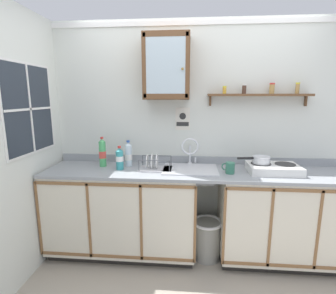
{
  "coord_description": "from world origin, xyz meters",
  "views": [
    {
      "loc": [
        -0.05,
        -2.18,
        1.66
      ],
      "look_at": [
        -0.28,
        0.44,
        1.14
      ],
      "focal_mm": 27.62,
      "sensor_mm": 36.0,
      "label": 1
    }
  ],
  "objects_px": {
    "saucepan": "(261,159)",
    "mug": "(230,168)",
    "hot_plate_stove": "(273,168)",
    "wall_cabinet": "(167,67)",
    "bottle_soda_green_1": "(103,153)",
    "warning_sign": "(183,119)",
    "bottle_detergent_teal_2": "(120,159)",
    "trash_bin": "(207,238)",
    "sink": "(190,170)",
    "dish_rack": "(154,166)",
    "bottle_water_clear_0": "(128,155)"
  },
  "relations": [
    {
      "from": "mug",
      "to": "wall_cabinet",
      "type": "bearing_deg",
      "value": 159.27
    },
    {
      "from": "hot_plate_stove",
      "to": "wall_cabinet",
      "type": "bearing_deg",
      "value": 170.87
    },
    {
      "from": "bottle_detergent_teal_2",
      "to": "warning_sign",
      "type": "bearing_deg",
      "value": 27.05
    },
    {
      "from": "sink",
      "to": "dish_rack",
      "type": "relative_size",
      "value": 1.66
    },
    {
      "from": "sink",
      "to": "dish_rack",
      "type": "bearing_deg",
      "value": -173.91
    },
    {
      "from": "sink",
      "to": "hot_plate_stove",
      "type": "height_order",
      "value": "sink"
    },
    {
      "from": "warning_sign",
      "to": "bottle_water_clear_0",
      "type": "bearing_deg",
      "value": -162.45
    },
    {
      "from": "dish_rack",
      "to": "trash_bin",
      "type": "xyz_separation_m",
      "value": [
        0.55,
        -0.04,
        -0.76
      ]
    },
    {
      "from": "bottle_water_clear_0",
      "to": "trash_bin",
      "type": "bearing_deg",
      "value": -10.13
    },
    {
      "from": "bottle_detergent_teal_2",
      "to": "mug",
      "type": "xyz_separation_m",
      "value": [
        1.09,
        -0.05,
        -0.06
      ]
    },
    {
      "from": "hot_plate_stove",
      "to": "bottle_soda_green_1",
      "type": "xyz_separation_m",
      "value": [
        -1.73,
        0.08,
        0.1
      ]
    },
    {
      "from": "hot_plate_stove",
      "to": "mug",
      "type": "relative_size",
      "value": 3.86
    },
    {
      "from": "sink",
      "to": "bottle_soda_green_1",
      "type": "relative_size",
      "value": 1.73
    },
    {
      "from": "bottle_water_clear_0",
      "to": "wall_cabinet",
      "type": "height_order",
      "value": "wall_cabinet"
    },
    {
      "from": "mug",
      "to": "trash_bin",
      "type": "xyz_separation_m",
      "value": [
        -0.19,
        0.03,
        -0.77
      ]
    },
    {
      "from": "hot_plate_stove",
      "to": "trash_bin",
      "type": "distance_m",
      "value": 0.98
    },
    {
      "from": "warning_sign",
      "to": "dish_rack",
      "type": "bearing_deg",
      "value": -133.25
    },
    {
      "from": "sink",
      "to": "saucepan",
      "type": "relative_size",
      "value": 1.67
    },
    {
      "from": "bottle_soda_green_1",
      "to": "bottle_detergent_teal_2",
      "type": "distance_m",
      "value": 0.24
    },
    {
      "from": "saucepan",
      "to": "mug",
      "type": "bearing_deg",
      "value": -163.52
    },
    {
      "from": "trash_bin",
      "to": "warning_sign",
      "type": "bearing_deg",
      "value": 129.97
    },
    {
      "from": "bottle_soda_green_1",
      "to": "warning_sign",
      "type": "xyz_separation_m",
      "value": [
        0.83,
        0.22,
        0.34
      ]
    },
    {
      "from": "bottle_detergent_teal_2",
      "to": "warning_sign",
      "type": "relative_size",
      "value": 1.0
    },
    {
      "from": "hot_plate_stove",
      "to": "bottle_water_clear_0",
      "type": "xyz_separation_m",
      "value": [
        -1.46,
        0.12,
        0.08
      ]
    },
    {
      "from": "bottle_soda_green_1",
      "to": "mug",
      "type": "relative_size",
      "value": 2.54
    },
    {
      "from": "dish_rack",
      "to": "mug",
      "type": "bearing_deg",
      "value": -5.74
    },
    {
      "from": "saucepan",
      "to": "dish_rack",
      "type": "height_order",
      "value": "dish_rack"
    },
    {
      "from": "sink",
      "to": "bottle_soda_green_1",
      "type": "height_order",
      "value": "bottle_soda_green_1"
    },
    {
      "from": "bottle_detergent_teal_2",
      "to": "mug",
      "type": "relative_size",
      "value": 1.96
    },
    {
      "from": "bottle_water_clear_0",
      "to": "bottle_detergent_teal_2",
      "type": "xyz_separation_m",
      "value": [
        -0.06,
        -0.14,
        -0.01
      ]
    },
    {
      "from": "bottle_soda_green_1",
      "to": "warning_sign",
      "type": "distance_m",
      "value": 0.92
    },
    {
      "from": "warning_sign",
      "to": "saucepan",
      "type": "bearing_deg",
      "value": -19.28
    },
    {
      "from": "warning_sign",
      "to": "hot_plate_stove",
      "type": "bearing_deg",
      "value": -18.21
    },
    {
      "from": "bottle_soda_green_1",
      "to": "dish_rack",
      "type": "relative_size",
      "value": 0.96
    },
    {
      "from": "bottle_water_clear_0",
      "to": "wall_cabinet",
      "type": "bearing_deg",
      "value": 7.53
    },
    {
      "from": "hot_plate_stove",
      "to": "trash_bin",
      "type": "bearing_deg",
      "value": -176.95
    },
    {
      "from": "bottle_detergent_teal_2",
      "to": "mug",
      "type": "bearing_deg",
      "value": -2.39
    },
    {
      "from": "bottle_detergent_teal_2",
      "to": "sink",
      "type": "bearing_deg",
      "value": 5.4
    },
    {
      "from": "sink",
      "to": "mug",
      "type": "height_order",
      "value": "sink"
    },
    {
      "from": "sink",
      "to": "trash_bin",
      "type": "height_order",
      "value": "sink"
    },
    {
      "from": "dish_rack",
      "to": "mug",
      "type": "height_order",
      "value": "dish_rack"
    },
    {
      "from": "hot_plate_stove",
      "to": "bottle_water_clear_0",
      "type": "height_order",
      "value": "bottle_water_clear_0"
    },
    {
      "from": "wall_cabinet",
      "to": "saucepan",
      "type": "bearing_deg",
      "value": -8.89
    },
    {
      "from": "bottle_soda_green_1",
      "to": "warning_sign",
      "type": "relative_size",
      "value": 1.3
    },
    {
      "from": "hot_plate_stove",
      "to": "trash_bin",
      "type": "relative_size",
      "value": 1.16
    },
    {
      "from": "hot_plate_stove",
      "to": "wall_cabinet",
      "type": "height_order",
      "value": "wall_cabinet"
    },
    {
      "from": "saucepan",
      "to": "hot_plate_stove",
      "type": "bearing_deg",
      "value": -11.0
    },
    {
      "from": "bottle_soda_green_1",
      "to": "bottle_water_clear_0",
      "type": "bearing_deg",
      "value": 7.89
    },
    {
      "from": "saucepan",
      "to": "bottle_soda_green_1",
      "type": "distance_m",
      "value": 1.61
    },
    {
      "from": "bottle_detergent_teal_2",
      "to": "trash_bin",
      "type": "xyz_separation_m",
      "value": [
        0.9,
        -0.01,
        -0.83
      ]
    }
  ]
}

